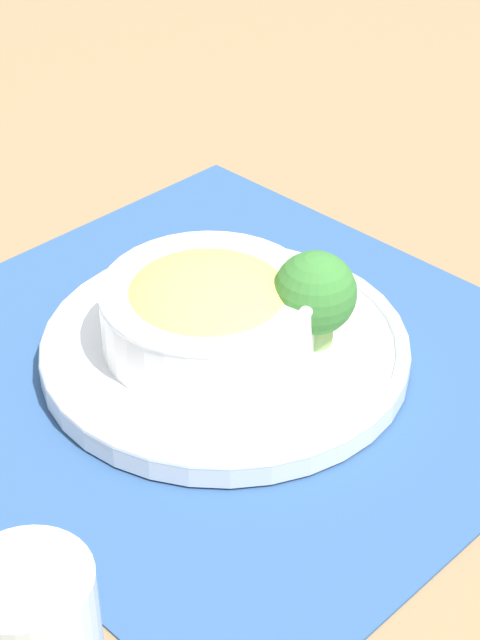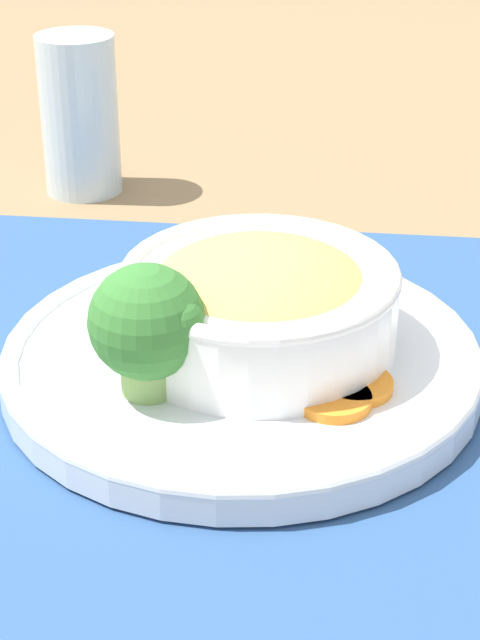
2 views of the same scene
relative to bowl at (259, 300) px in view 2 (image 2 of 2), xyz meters
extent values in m
plane|color=#8C704C|center=(0.01, 0.01, -0.05)|extent=(4.00, 4.00, 0.00)
cube|color=#2D5184|center=(0.01, 0.01, -0.05)|extent=(0.48, 0.45, 0.00)
cylinder|color=silver|center=(0.01, 0.01, -0.04)|extent=(0.27, 0.27, 0.02)
torus|color=silver|center=(0.01, 0.01, -0.03)|extent=(0.27, 0.27, 0.01)
cylinder|color=white|center=(0.00, 0.00, -0.01)|extent=(0.16, 0.16, 0.05)
torus|color=white|center=(0.00, 0.00, 0.02)|extent=(0.16, 0.16, 0.01)
ellipsoid|color=#E0B75B|center=(0.00, 0.00, 0.00)|extent=(0.13, 0.13, 0.05)
cylinder|color=#84AD5B|center=(0.05, 0.05, -0.02)|extent=(0.03, 0.03, 0.02)
sphere|color=#387A33|center=(0.05, 0.05, 0.01)|extent=(0.06, 0.06, 0.06)
sphere|color=#387A33|center=(0.04, 0.06, 0.02)|extent=(0.03, 0.03, 0.03)
sphere|color=#387A33|center=(0.07, 0.05, 0.02)|extent=(0.02, 0.02, 0.02)
cylinder|color=orange|center=(-0.04, 0.06, -0.03)|extent=(0.04, 0.04, 0.01)
cylinder|color=orange|center=(-0.05, 0.04, -0.03)|extent=(0.04, 0.04, 0.01)
cylinder|color=silver|center=(0.16, -0.28, 0.01)|extent=(0.06, 0.06, 0.13)
cylinder|color=silver|center=(0.16, -0.28, -0.01)|extent=(0.05, 0.05, 0.08)
camera|label=1|loc=(0.45, -0.45, 0.44)|focal=60.00mm
camera|label=2|loc=(-0.04, 0.53, 0.27)|focal=60.00mm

